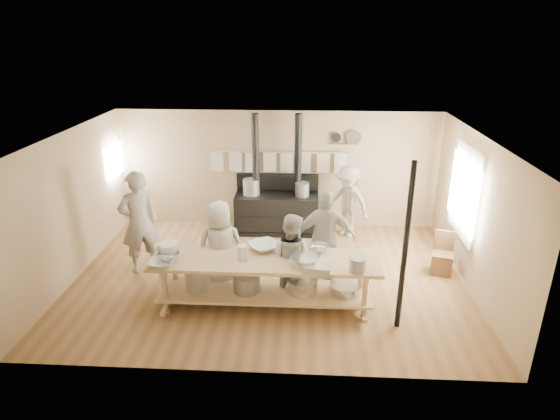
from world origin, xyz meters
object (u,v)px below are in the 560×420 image
(stove, at_px, (277,209))
(roasting_pan, at_px, (317,268))
(cook_right, at_px, (325,238))
(chair, at_px, (442,261))
(cook_left, at_px, (291,258))
(prep_table, at_px, (265,277))
(cook_center, at_px, (221,247))
(cook_by_window, at_px, (348,201))
(cook_far_left, at_px, (139,222))

(stove, bearing_deg, roasting_pan, -76.17)
(cook_right, distance_m, chair, 2.35)
(cook_left, bearing_deg, cook_right, -114.71)
(prep_table, distance_m, roasting_pan, 0.96)
(cook_center, distance_m, roasting_pan, 1.79)
(cook_right, bearing_deg, cook_center, 3.87)
(prep_table, distance_m, cook_left, 0.53)
(cook_by_window, bearing_deg, prep_table, -81.26)
(stove, height_order, prep_table, stove)
(cook_center, bearing_deg, chair, -175.91)
(cook_right, bearing_deg, cook_left, 35.86)
(prep_table, bearing_deg, cook_left, 30.93)
(roasting_pan, bearing_deg, cook_center, 153.50)
(prep_table, xyz_separation_m, roasting_pan, (0.83, -0.33, 0.37))
(roasting_pan, bearing_deg, stove, 103.83)
(cook_left, bearing_deg, cook_far_left, 8.03)
(prep_table, xyz_separation_m, cook_center, (-0.77, 0.47, 0.29))
(stove, bearing_deg, cook_right, -66.85)
(stove, xyz_separation_m, cook_left, (0.40, -2.77, 0.24))
(stove, bearing_deg, chair, -28.69)
(stove, height_order, cook_right, stove)
(prep_table, height_order, cook_left, cook_left)
(prep_table, distance_m, chair, 3.43)
(stove, xyz_separation_m, cook_center, (-0.77, -2.55, 0.28))
(prep_table, distance_m, cook_right, 1.28)
(prep_table, height_order, cook_by_window, cook_by_window)
(cook_far_left, xyz_separation_m, cook_center, (1.59, -0.60, -0.16))
(cook_left, bearing_deg, roasting_pan, 150.71)
(cook_center, bearing_deg, cook_by_window, -141.70)
(cook_left, height_order, chair, cook_left)
(stove, height_order, roasting_pan, stove)
(stove, relative_size, cook_far_left, 1.35)
(cook_far_left, bearing_deg, cook_by_window, 169.60)
(cook_center, xyz_separation_m, chair, (3.94, 0.82, -0.58))
(cook_far_left, relative_size, roasting_pan, 4.84)
(prep_table, relative_size, cook_far_left, 1.86)
(cook_left, distance_m, cook_center, 1.20)
(cook_far_left, relative_size, cook_center, 1.20)
(prep_table, xyz_separation_m, cook_left, (0.41, 0.24, 0.24))
(cook_far_left, xyz_separation_m, chair, (5.52, 0.22, -0.74))
(cook_left, height_order, cook_by_window, cook_by_window)
(cook_left, height_order, cook_right, cook_right)
(chair, bearing_deg, cook_by_window, 151.98)
(prep_table, xyz_separation_m, chair, (3.16, 1.29, -0.29))
(prep_table, relative_size, cook_center, 2.23)
(cook_right, bearing_deg, roasting_pan, 77.03)
(cook_left, xyz_separation_m, chair, (2.76, 1.04, -0.53))
(cook_left, distance_m, roasting_pan, 0.72)
(prep_table, xyz_separation_m, cook_by_window, (1.53, 2.85, 0.26))
(cook_center, bearing_deg, cook_left, 161.60)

